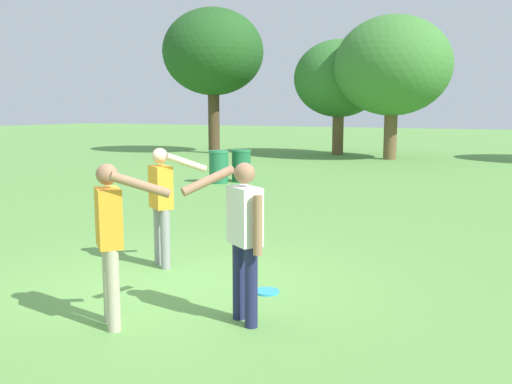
{
  "coord_description": "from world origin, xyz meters",
  "views": [
    {
      "loc": [
        4.12,
        -5.54,
        2.16
      ],
      "look_at": [
        0.43,
        1.4,
        1.0
      ],
      "focal_mm": 39.56,
      "sensor_mm": 36.0,
      "label": 1
    }
  ],
  "objects_px": {
    "tree_tall_left": "(213,53)",
    "person_thrower": "(162,198)",
    "trash_can_beside_table": "(219,167)",
    "trash_can_further_along": "(241,166)",
    "tree_broad_center": "(339,79)",
    "person_catcher": "(244,231)",
    "person_bystander": "(111,232)",
    "tree_far_right": "(393,66)",
    "frisbee": "(267,292)"
  },
  "relations": [
    {
      "from": "person_thrower",
      "to": "tree_broad_center",
      "type": "xyz_separation_m",
      "value": [
        -4.49,
        19.49,
        2.6
      ]
    },
    {
      "from": "frisbee",
      "to": "trash_can_beside_table",
      "type": "bearing_deg",
      "value": 124.96
    },
    {
      "from": "person_catcher",
      "to": "tree_tall_left",
      "type": "height_order",
      "value": "tree_tall_left"
    },
    {
      "from": "tree_tall_left",
      "to": "tree_far_right",
      "type": "relative_size",
      "value": 1.15
    },
    {
      "from": "person_thrower",
      "to": "person_catcher",
      "type": "distance_m",
      "value": 2.39
    },
    {
      "from": "person_catcher",
      "to": "trash_can_beside_table",
      "type": "distance_m",
      "value": 11.04
    },
    {
      "from": "person_bystander",
      "to": "tree_far_right",
      "type": "bearing_deg",
      "value": 97.17
    },
    {
      "from": "trash_can_further_along",
      "to": "tree_far_right",
      "type": "bearing_deg",
      "value": 78.68
    },
    {
      "from": "frisbee",
      "to": "tree_tall_left",
      "type": "height_order",
      "value": "tree_tall_left"
    },
    {
      "from": "trash_can_beside_table",
      "to": "trash_can_further_along",
      "type": "distance_m",
      "value": 0.73
    },
    {
      "from": "person_bystander",
      "to": "tree_far_right",
      "type": "distance_m",
      "value": 20.56
    },
    {
      "from": "person_thrower",
      "to": "tree_tall_left",
      "type": "distance_m",
      "value": 20.82
    },
    {
      "from": "person_thrower",
      "to": "person_bystander",
      "type": "xyz_separation_m",
      "value": [
        0.9,
        -1.99,
        0.0
      ]
    },
    {
      "from": "person_thrower",
      "to": "tree_tall_left",
      "type": "xyz_separation_m",
      "value": [
        -10.29,
        17.67,
        3.91
      ]
    },
    {
      "from": "person_thrower",
      "to": "person_catcher",
      "type": "bearing_deg",
      "value": -33.01
    },
    {
      "from": "person_catcher",
      "to": "trash_can_beside_table",
      "type": "relative_size",
      "value": 1.71
    },
    {
      "from": "person_catcher",
      "to": "trash_can_beside_table",
      "type": "bearing_deg",
      "value": 123.06
    },
    {
      "from": "frisbee",
      "to": "trash_can_further_along",
      "type": "bearing_deg",
      "value": 121.14
    },
    {
      "from": "person_catcher",
      "to": "frisbee",
      "type": "relative_size",
      "value": 5.49
    },
    {
      "from": "trash_can_beside_table",
      "to": "trash_can_further_along",
      "type": "relative_size",
      "value": 1.0
    },
    {
      "from": "person_bystander",
      "to": "tree_far_right",
      "type": "height_order",
      "value": "tree_far_right"
    },
    {
      "from": "tree_tall_left",
      "to": "person_thrower",
      "type": "bearing_deg",
      "value": -59.77
    },
    {
      "from": "trash_can_beside_table",
      "to": "tree_far_right",
      "type": "distance_m",
      "value": 11.08
    },
    {
      "from": "frisbee",
      "to": "tree_far_right",
      "type": "bearing_deg",
      "value": 100.46
    },
    {
      "from": "trash_can_beside_table",
      "to": "tree_tall_left",
      "type": "relative_size",
      "value": 0.14
    },
    {
      "from": "trash_can_further_along",
      "to": "tree_tall_left",
      "type": "height_order",
      "value": "tree_tall_left"
    },
    {
      "from": "person_bystander",
      "to": "frisbee",
      "type": "xyz_separation_m",
      "value": [
        0.88,
        1.65,
        -0.95
      ]
    },
    {
      "from": "person_bystander",
      "to": "tree_tall_left",
      "type": "bearing_deg",
      "value": 119.65
    },
    {
      "from": "person_catcher",
      "to": "trash_can_further_along",
      "type": "relative_size",
      "value": 1.71
    },
    {
      "from": "trash_can_beside_table",
      "to": "person_catcher",
      "type": "bearing_deg",
      "value": -56.94
    },
    {
      "from": "person_catcher",
      "to": "trash_can_beside_table",
      "type": "xyz_separation_m",
      "value": [
        -6.02,
        9.25,
        -0.48
      ]
    },
    {
      "from": "trash_can_further_along",
      "to": "tree_tall_left",
      "type": "xyz_separation_m",
      "value": [
        -6.72,
        9.14,
        4.39
      ]
    },
    {
      "from": "tree_tall_left",
      "to": "trash_can_beside_table",
      "type": "bearing_deg",
      "value": -57.14
    },
    {
      "from": "person_bystander",
      "to": "trash_can_further_along",
      "type": "relative_size",
      "value": 1.71
    },
    {
      "from": "person_thrower",
      "to": "tree_tall_left",
      "type": "bearing_deg",
      "value": 120.23
    },
    {
      "from": "frisbee",
      "to": "tree_tall_left",
      "type": "distance_m",
      "value": 22.22
    },
    {
      "from": "tree_far_right",
      "to": "person_bystander",
      "type": "bearing_deg",
      "value": -82.83
    },
    {
      "from": "person_bystander",
      "to": "trash_can_further_along",
      "type": "xyz_separation_m",
      "value": [
        -4.47,
        10.51,
        -0.48
      ]
    },
    {
      "from": "trash_can_further_along",
      "to": "tree_broad_center",
      "type": "height_order",
      "value": "tree_broad_center"
    },
    {
      "from": "trash_can_beside_table",
      "to": "person_thrower",
      "type": "bearing_deg",
      "value": -63.2
    },
    {
      "from": "tree_tall_left",
      "to": "tree_broad_center",
      "type": "height_order",
      "value": "tree_tall_left"
    },
    {
      "from": "person_bystander",
      "to": "frisbee",
      "type": "height_order",
      "value": "person_bystander"
    },
    {
      "from": "tree_broad_center",
      "to": "tree_tall_left",
      "type": "bearing_deg",
      "value": -162.54
    },
    {
      "from": "person_catcher",
      "to": "person_bystander",
      "type": "bearing_deg",
      "value": -148.22
    },
    {
      "from": "trash_can_beside_table",
      "to": "frisbee",
      "type": "bearing_deg",
      "value": -55.04
    },
    {
      "from": "person_thrower",
      "to": "tree_broad_center",
      "type": "bearing_deg",
      "value": 102.98
    },
    {
      "from": "tree_tall_left",
      "to": "tree_broad_center",
      "type": "relative_size",
      "value": 1.3
    },
    {
      "from": "trash_can_further_along",
      "to": "tree_broad_center",
      "type": "bearing_deg",
      "value": 94.77
    },
    {
      "from": "person_bystander",
      "to": "tree_broad_center",
      "type": "height_order",
      "value": "tree_broad_center"
    },
    {
      "from": "person_thrower",
      "to": "person_catcher",
      "type": "relative_size",
      "value": 1.0
    }
  ]
}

